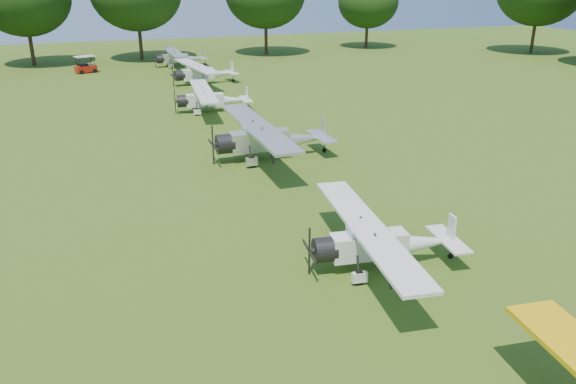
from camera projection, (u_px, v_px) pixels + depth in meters
name	position (u px, v px, depth m)	size (l,w,h in m)	color
ground	(361.00, 253.00, 22.25)	(160.00, 160.00, 0.00)	#2A4812
tree_belt	(457.00, 40.00, 20.59)	(137.36, 130.27, 14.52)	#322113
aircraft_3	(380.00, 240.00, 20.81)	(6.02, 9.55, 1.87)	silver
aircraft_4	(268.00, 137.00, 33.02)	(7.30, 11.60, 2.29)	silver
aircraft_5	(210.00, 98.00, 44.31)	(6.11, 9.72, 1.91)	silver
aircraft_6	(202.00, 72.00, 55.25)	(6.58, 10.45, 2.05)	silver
aircraft_7	(179.00, 57.00, 65.63)	(6.10, 9.67, 1.92)	silver
golf_cart	(85.00, 67.00, 61.66)	(2.41, 1.91, 1.81)	#A9190C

